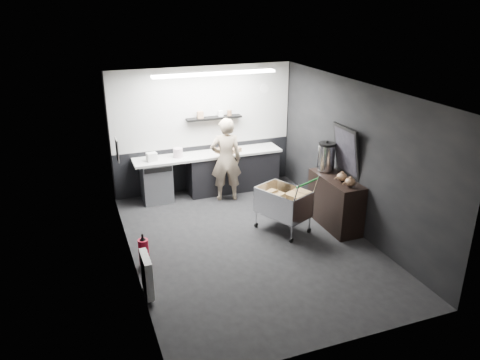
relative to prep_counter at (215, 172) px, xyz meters
name	(u,v)px	position (x,y,z in m)	size (l,w,h in m)	color
floor	(250,243)	(-0.14, -2.42, -0.46)	(5.50, 5.50, 0.00)	black
ceiling	(251,90)	(-0.14, -2.42, 2.24)	(5.50, 5.50, 0.00)	silver
wall_back	(204,129)	(-0.14, 0.33, 0.89)	(5.50, 5.50, 0.00)	black
wall_front	(340,251)	(-0.14, -5.17, 0.89)	(5.50, 5.50, 0.00)	black
wall_left	(127,188)	(-2.14, -2.42, 0.89)	(5.50, 5.50, 0.00)	black
wall_right	(354,158)	(1.86, -2.42, 0.89)	(5.50, 5.50, 0.00)	black
kitchen_wall_panel	(203,107)	(-0.14, 0.31, 1.39)	(3.95, 0.02, 1.70)	beige
dado_panel	(205,167)	(-0.14, 0.31, 0.04)	(3.95, 0.02, 1.00)	black
floating_shelf	(214,118)	(0.06, 0.20, 1.16)	(1.20, 0.22, 0.04)	black
wall_clock	(264,88)	(1.26, 0.30, 1.69)	(0.20, 0.20, 0.03)	silver
poster	(117,150)	(-2.12, -1.12, 1.09)	(0.02, 0.30, 0.40)	silver
poster_red_band	(117,146)	(-2.11, -1.12, 1.16)	(0.01, 0.22, 0.10)	red
radiator	(147,275)	(-2.08, -3.32, -0.11)	(0.10, 0.50, 0.60)	silver
ceiling_strip	(215,74)	(-0.14, -0.57, 2.21)	(2.40, 0.20, 0.04)	white
prep_counter	(215,172)	(0.00, 0.00, 0.00)	(3.20, 0.61, 0.90)	black
person	(226,160)	(0.10, -0.45, 0.43)	(0.64, 0.42, 1.77)	beige
shopping_cart	(283,204)	(0.61, -2.16, 0.07)	(0.98, 1.24, 1.10)	silver
sideboard	(335,195)	(1.62, -2.28, 0.14)	(0.54, 1.27, 1.90)	black
fire_extinguisher	(144,251)	(-1.99, -2.50, -0.19)	(0.17, 0.17, 0.55)	#B10B23
cardboard_box	(228,150)	(0.29, -0.05, 0.49)	(0.47, 0.36, 0.09)	#95704F
pink_tub	(178,153)	(-0.80, 0.00, 0.54)	(0.20, 0.20, 0.20)	beige
white_container	(152,157)	(-1.35, -0.05, 0.53)	(0.20, 0.15, 0.18)	silver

